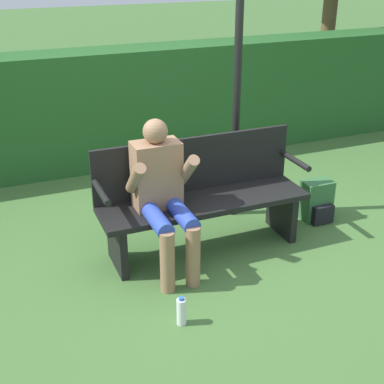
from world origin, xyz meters
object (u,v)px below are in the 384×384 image
(park_bench, at_px, (201,195))
(person_seated, at_px, (162,191))
(backpack, at_px, (317,201))
(water_bottle, at_px, (181,311))
(signpost, at_px, (239,55))

(park_bench, height_order, person_seated, person_seated)
(park_bench, height_order, backpack, park_bench)
(backpack, relative_size, water_bottle, 1.75)
(person_seated, distance_m, signpost, 1.37)
(park_bench, xyz_separation_m, signpost, (0.52, 0.42, 1.03))
(backpack, height_order, water_bottle, backpack)
(water_bottle, bearing_deg, signpost, 51.94)
(person_seated, height_order, signpost, signpost)
(backpack, distance_m, water_bottle, 1.97)
(park_bench, height_order, signpost, signpost)
(backpack, relative_size, signpost, 0.14)
(park_bench, xyz_separation_m, water_bottle, (-0.54, -0.92, -0.37))
(person_seated, xyz_separation_m, backpack, (1.58, 0.19, -0.47))
(person_seated, distance_m, water_bottle, 0.95)
(person_seated, bearing_deg, water_bottle, -100.88)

